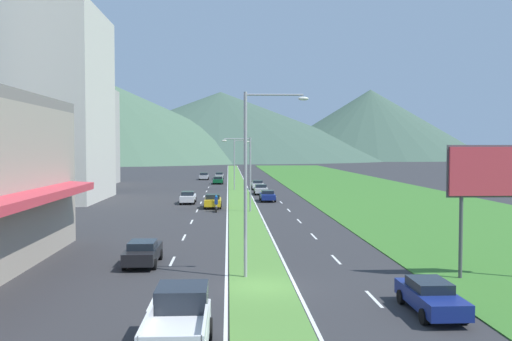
% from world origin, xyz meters
% --- Properties ---
extents(ground_plane, '(600.00, 600.00, 0.00)m').
position_xyz_m(ground_plane, '(0.00, 0.00, 0.00)').
color(ground_plane, '#2D2D30').
extents(grass_median, '(3.20, 240.00, 0.06)m').
position_xyz_m(grass_median, '(0.00, 60.00, 0.03)').
color(grass_median, '#518438').
rests_on(grass_median, ground_plane).
extents(grass_verge_right, '(24.00, 240.00, 0.06)m').
position_xyz_m(grass_verge_right, '(20.60, 60.00, 0.03)').
color(grass_verge_right, '#387028').
rests_on(grass_verge_right, ground_plane).
extents(lane_dash_left_2, '(0.16, 2.80, 0.01)m').
position_xyz_m(lane_dash_left_2, '(-5.10, -2.27, 0.01)').
color(lane_dash_left_2, silver).
rests_on(lane_dash_left_2, ground_plane).
extents(lane_dash_left_3, '(0.16, 2.80, 0.01)m').
position_xyz_m(lane_dash_left_3, '(-5.10, 6.60, 0.01)').
color(lane_dash_left_3, silver).
rests_on(lane_dash_left_3, ground_plane).
extents(lane_dash_left_4, '(0.16, 2.80, 0.01)m').
position_xyz_m(lane_dash_left_4, '(-5.10, 15.46, 0.01)').
color(lane_dash_left_4, silver).
rests_on(lane_dash_left_4, ground_plane).
extents(lane_dash_left_5, '(0.16, 2.80, 0.01)m').
position_xyz_m(lane_dash_left_5, '(-5.10, 24.33, 0.01)').
color(lane_dash_left_5, silver).
rests_on(lane_dash_left_5, ground_plane).
extents(lane_dash_left_6, '(0.16, 2.80, 0.01)m').
position_xyz_m(lane_dash_left_6, '(-5.10, 33.19, 0.01)').
color(lane_dash_left_6, silver).
rests_on(lane_dash_left_6, ground_plane).
extents(lane_dash_left_7, '(0.16, 2.80, 0.01)m').
position_xyz_m(lane_dash_left_7, '(-5.10, 42.06, 0.01)').
color(lane_dash_left_7, silver).
rests_on(lane_dash_left_7, ground_plane).
extents(lane_dash_left_8, '(0.16, 2.80, 0.01)m').
position_xyz_m(lane_dash_left_8, '(-5.10, 50.92, 0.01)').
color(lane_dash_left_8, silver).
rests_on(lane_dash_left_8, ground_plane).
extents(lane_dash_left_9, '(0.16, 2.80, 0.01)m').
position_xyz_m(lane_dash_left_9, '(-5.10, 59.79, 0.01)').
color(lane_dash_left_9, silver).
rests_on(lane_dash_left_9, ground_plane).
extents(lane_dash_left_10, '(0.16, 2.80, 0.01)m').
position_xyz_m(lane_dash_left_10, '(-5.10, 68.65, 0.01)').
color(lane_dash_left_10, silver).
rests_on(lane_dash_left_10, ground_plane).
extents(lane_dash_left_11, '(0.16, 2.80, 0.01)m').
position_xyz_m(lane_dash_left_11, '(-5.10, 77.52, 0.01)').
color(lane_dash_left_11, silver).
rests_on(lane_dash_left_11, ground_plane).
extents(lane_dash_right_2, '(0.16, 2.80, 0.01)m').
position_xyz_m(lane_dash_right_2, '(5.10, -2.27, 0.01)').
color(lane_dash_right_2, silver).
rests_on(lane_dash_right_2, ground_plane).
extents(lane_dash_right_3, '(0.16, 2.80, 0.01)m').
position_xyz_m(lane_dash_right_3, '(5.10, 6.60, 0.01)').
color(lane_dash_right_3, silver).
rests_on(lane_dash_right_3, ground_plane).
extents(lane_dash_right_4, '(0.16, 2.80, 0.01)m').
position_xyz_m(lane_dash_right_4, '(5.10, 15.46, 0.01)').
color(lane_dash_right_4, silver).
rests_on(lane_dash_right_4, ground_plane).
extents(lane_dash_right_5, '(0.16, 2.80, 0.01)m').
position_xyz_m(lane_dash_right_5, '(5.10, 24.33, 0.01)').
color(lane_dash_right_5, silver).
rests_on(lane_dash_right_5, ground_plane).
extents(lane_dash_right_6, '(0.16, 2.80, 0.01)m').
position_xyz_m(lane_dash_right_6, '(5.10, 33.19, 0.01)').
color(lane_dash_right_6, silver).
rests_on(lane_dash_right_6, ground_plane).
extents(lane_dash_right_7, '(0.16, 2.80, 0.01)m').
position_xyz_m(lane_dash_right_7, '(5.10, 42.06, 0.01)').
color(lane_dash_right_7, silver).
rests_on(lane_dash_right_7, ground_plane).
extents(lane_dash_right_8, '(0.16, 2.80, 0.01)m').
position_xyz_m(lane_dash_right_8, '(5.10, 50.92, 0.01)').
color(lane_dash_right_8, silver).
rests_on(lane_dash_right_8, ground_plane).
extents(lane_dash_right_9, '(0.16, 2.80, 0.01)m').
position_xyz_m(lane_dash_right_9, '(5.10, 59.79, 0.01)').
color(lane_dash_right_9, silver).
rests_on(lane_dash_right_9, ground_plane).
extents(lane_dash_right_10, '(0.16, 2.80, 0.01)m').
position_xyz_m(lane_dash_right_10, '(5.10, 68.65, 0.01)').
color(lane_dash_right_10, silver).
rests_on(lane_dash_right_10, ground_plane).
extents(lane_dash_right_11, '(0.16, 2.80, 0.01)m').
position_xyz_m(lane_dash_right_11, '(5.10, 77.52, 0.01)').
color(lane_dash_right_11, silver).
rests_on(lane_dash_right_11, ground_plane).
extents(edge_line_median_left, '(0.16, 240.00, 0.01)m').
position_xyz_m(edge_line_median_left, '(-1.75, 60.00, 0.01)').
color(edge_line_median_left, silver).
rests_on(edge_line_median_left, ground_plane).
extents(edge_line_median_right, '(0.16, 240.00, 0.01)m').
position_xyz_m(edge_line_median_right, '(1.75, 60.00, 0.01)').
color(edge_line_median_right, silver).
rests_on(edge_line_median_right, ground_plane).
extents(domed_building, '(16.78, 16.78, 33.93)m').
position_xyz_m(domed_building, '(-26.67, 46.11, 13.78)').
color(domed_building, beige).
rests_on(domed_building, ground_plane).
extents(midrise_colored, '(15.48, 15.48, 18.12)m').
position_xyz_m(midrise_colored, '(-31.17, 76.18, 9.06)').
color(midrise_colored, '#B7B2A8').
rests_on(midrise_colored, ground_plane).
extents(hill_far_left, '(192.11, 192.11, 42.68)m').
position_xyz_m(hill_far_left, '(-68.75, 260.71, 21.34)').
color(hill_far_left, '#47664C').
rests_on(hill_far_left, ground_plane).
extents(hill_far_center, '(209.60, 209.60, 39.97)m').
position_xyz_m(hill_far_center, '(-6.07, 298.42, 19.99)').
color(hill_far_center, '#3D5647').
rests_on(hill_far_center, ground_plane).
extents(hill_far_right, '(136.65, 136.65, 41.74)m').
position_xyz_m(hill_far_right, '(84.07, 297.56, 20.87)').
color(hill_far_right, '#3D5647').
rests_on(hill_far_right, ground_plane).
extents(street_lamp_near, '(3.46, 0.32, 9.98)m').
position_xyz_m(street_lamp_near, '(-0.34, 2.12, 5.75)').
color(street_lamp_near, '#99999E').
rests_on(street_lamp_near, ground_plane).
extents(street_lamp_mid, '(3.19, 0.38, 8.09)m').
position_xyz_m(street_lamp_mid, '(0.36, 31.95, 4.75)').
color(street_lamp_mid, '#99999E').
rests_on(street_lamp_mid, ground_plane).
extents(street_lamp_far, '(2.59, 0.36, 8.29)m').
position_xyz_m(street_lamp_far, '(-0.35, 61.83, 4.79)').
color(street_lamp_far, '#99999E').
rests_on(street_lamp_far, ground_plane).
extents(billboard_roadside, '(4.94, 0.28, 7.16)m').
position_xyz_m(billboard_roadside, '(12.40, 1.27, 5.39)').
color(billboard_roadside, '#4C4C51').
rests_on(billboard_roadside, ground_plane).
extents(car_0, '(1.88, 4.48, 1.49)m').
position_xyz_m(car_0, '(-3.61, 93.57, 0.76)').
color(car_0, '#B2B2B7').
rests_on(car_0, ground_plane).
extents(car_1, '(1.90, 4.68, 1.51)m').
position_xyz_m(car_1, '(-6.69, 41.35, 0.78)').
color(car_1, silver).
rests_on(car_1, ground_plane).
extents(car_2, '(2.01, 4.78, 1.40)m').
position_xyz_m(car_2, '(-3.61, 77.60, 0.73)').
color(car_2, '#0C5128').
rests_on(car_2, ground_plane).
extents(car_3, '(2.02, 4.36, 1.48)m').
position_xyz_m(car_3, '(3.22, 53.90, 0.76)').
color(car_3, '#B2B2B7').
rests_on(car_3, ground_plane).
extents(car_4, '(2.04, 4.12, 1.53)m').
position_xyz_m(car_4, '(-6.91, 91.21, 0.77)').
color(car_4, '#B2B2B7').
rests_on(car_4, ground_plane).
extents(car_5, '(2.00, 4.41, 1.50)m').
position_xyz_m(car_5, '(3.25, 63.58, 0.77)').
color(car_5, silver).
rests_on(car_5, ground_plane).
extents(car_6, '(1.99, 4.12, 1.60)m').
position_xyz_m(car_6, '(-3.43, 35.97, 0.81)').
color(car_6, yellow).
rests_on(car_6, ground_plane).
extents(car_7, '(1.97, 4.41, 1.41)m').
position_xyz_m(car_7, '(3.46, 43.49, 0.73)').
color(car_7, navy).
rests_on(car_7, ground_plane).
extents(car_8, '(1.94, 4.52, 1.45)m').
position_xyz_m(car_8, '(-6.75, 5.72, 0.76)').
color(car_8, black).
rests_on(car_8, ground_plane).
extents(car_9, '(1.86, 4.60, 1.39)m').
position_xyz_m(car_9, '(6.92, -4.49, 0.73)').
color(car_9, navy).
rests_on(car_9, ground_plane).
extents(pickup_truck_0, '(2.18, 5.40, 2.00)m').
position_xyz_m(pickup_truck_0, '(-3.32, -8.46, 0.98)').
color(pickup_truck_0, silver).
rests_on(pickup_truck_0, ground_plane).
extents(motorcycle_rider, '(0.36, 2.00, 1.80)m').
position_xyz_m(motorcycle_rider, '(-2.95, 32.17, 0.75)').
color(motorcycle_rider, black).
rests_on(motorcycle_rider, ground_plane).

